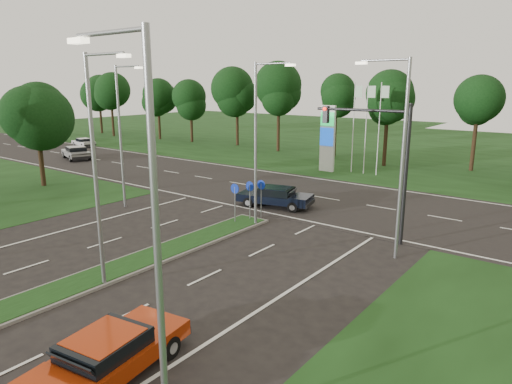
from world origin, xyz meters
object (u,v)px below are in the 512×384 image
Objects in this scene: far_car_b at (84,142)px; far_car_c at (41,138)px; navy_sedan at (275,196)px; red_sedan at (107,354)px; far_car_d at (22,134)px; far_car_a at (76,152)px.

far_car_c is (-7.25, -1.70, 0.10)m from far_car_b.
far_car_c is (-43.52, 7.29, -0.03)m from navy_sedan.
far_car_d is at bearing 147.26° from red_sedan.
far_car_c is (-50.16, 24.74, -0.04)m from red_sedan.
navy_sedan is at bearing -103.92° from far_car_c.
far_car_a reaches higher than far_car_b.
far_car_b is 7.44m from far_car_c.
far_car_d is (-8.26, 1.49, -0.06)m from far_car_c.
far_car_c is at bearing 66.48° from navy_sedan.
far_car_a is 1.15× the size of far_car_c.
far_car_a reaches higher than navy_sedan.
far_car_b is 0.94× the size of far_car_d.
navy_sedan is 28.07m from far_car_a.
far_car_b is at bearing -81.19° from far_car_c.
far_car_a is at bearing -95.95° from far_car_d.
red_sedan is 0.98× the size of far_car_a.
navy_sedan is 52.52m from far_car_d.
navy_sedan is (-6.64, 17.45, -0.01)m from red_sedan.
far_car_a is at bearing 141.01° from red_sedan.
far_car_c reaches higher than far_car_d.
far_car_d reaches higher than far_car_b.
far_car_b is at bearing 72.20° from far_car_a.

